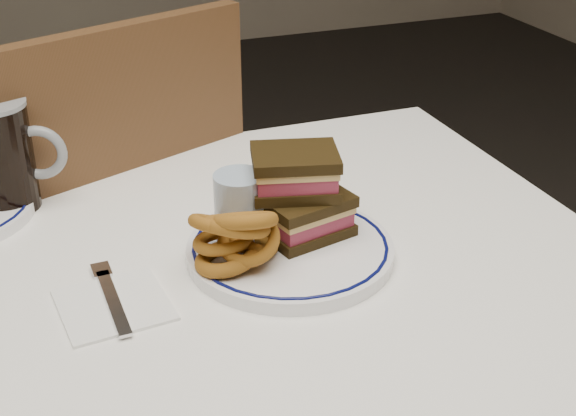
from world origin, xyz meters
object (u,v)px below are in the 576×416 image
object	(u,v)px
main_plate	(290,250)
chair_far	(103,251)
reuben_sandwich	(300,193)
beer_mug	(2,155)

from	to	relation	value
main_plate	chair_far	bearing A→B (deg)	111.58
chair_far	reuben_sandwich	size ratio (longest dim) A/B	7.11
reuben_sandwich	beer_mug	size ratio (longest dim) A/B	0.85
main_plate	beer_mug	size ratio (longest dim) A/B	1.67
main_plate	reuben_sandwich	size ratio (longest dim) A/B	1.96
chair_far	beer_mug	distance (m)	0.39
chair_far	reuben_sandwich	world-z (taller)	chair_far
chair_far	reuben_sandwich	xyz separation A→B (m)	(0.21, -0.45, 0.29)
main_plate	beer_mug	bearing A→B (deg)	139.98
main_plate	reuben_sandwich	distance (m)	0.07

